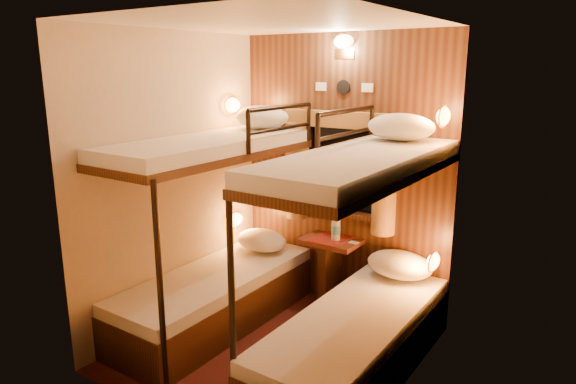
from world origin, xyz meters
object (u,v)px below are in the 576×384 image
Objects in this scene: bottle_left at (335,227)px; bunk_left at (215,261)px; table at (330,264)px; bunk_right at (356,300)px; bottle_right at (336,228)px.

bunk_left is at bearing -130.27° from bottle_left.
bunk_left is 2.90× the size of table.
bottle_left reaches higher than table.
bottle_left is (-0.62, 0.80, 0.20)m from bunk_right.
bunk_left reaches higher than table.
bottle_left is at bearing 33.76° from table.
bottle_right is (-0.60, 0.79, 0.20)m from bunk_right.
bottle_right is (0.70, 0.79, 0.20)m from bunk_left.
bunk_right is 1.01m from bottle_right.
bottle_right reaches higher than table.
table is 0.35m from bottle_left.
bottle_right is at bearing 48.30° from bunk_left.
table is (-0.65, 0.78, -0.14)m from bunk_right.
bunk_left reaches higher than bottle_left.
bottle_right is at bearing 4.52° from table.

